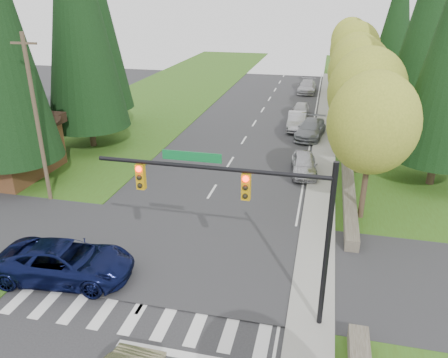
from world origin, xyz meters
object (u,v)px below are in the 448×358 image
(parked_car_c, at_px, (297,121))
(parked_car_b, at_px, (311,129))
(parked_car_d, at_px, (301,109))
(parked_car_e, at_px, (307,87))
(suv_navy, at_px, (66,262))
(parked_car_a, at_px, (304,164))

(parked_car_c, bearing_deg, parked_car_b, -60.25)
(parked_car_d, bearing_deg, parked_car_c, -88.93)
(parked_car_b, bearing_deg, parked_car_e, 101.97)
(parked_car_b, bearing_deg, suv_navy, -104.32)
(parked_car_c, bearing_deg, suv_navy, -109.09)
(parked_car_a, bearing_deg, suv_navy, -129.07)
(parked_car_b, distance_m, parked_car_d, 7.46)
(suv_navy, bearing_deg, parked_car_e, -16.51)
(parked_car_c, height_order, parked_car_d, parked_car_c)
(parked_car_a, bearing_deg, parked_car_d, 88.68)
(suv_navy, xyz_separation_m, parked_car_e, (8.21, 42.72, -0.07))
(parked_car_e, bearing_deg, parked_car_c, -88.74)
(parked_car_e, bearing_deg, suv_navy, -99.62)
(suv_navy, bearing_deg, parked_car_a, -38.41)
(suv_navy, relative_size, parked_car_c, 1.29)
(suv_navy, distance_m, parked_car_a, 17.75)
(parked_car_d, bearing_deg, suv_navy, -103.76)
(parked_car_a, relative_size, parked_car_c, 0.91)
(suv_navy, bearing_deg, parked_car_b, -27.73)
(parked_car_d, bearing_deg, parked_car_a, -83.95)
(parked_car_a, bearing_deg, parked_car_e, 86.59)
(parked_car_a, height_order, parked_car_b, parked_car_b)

